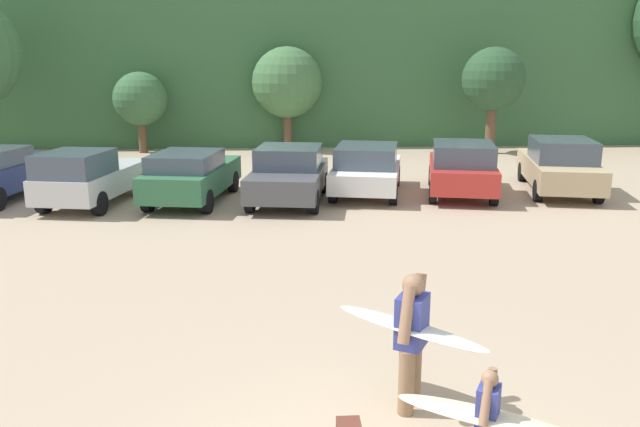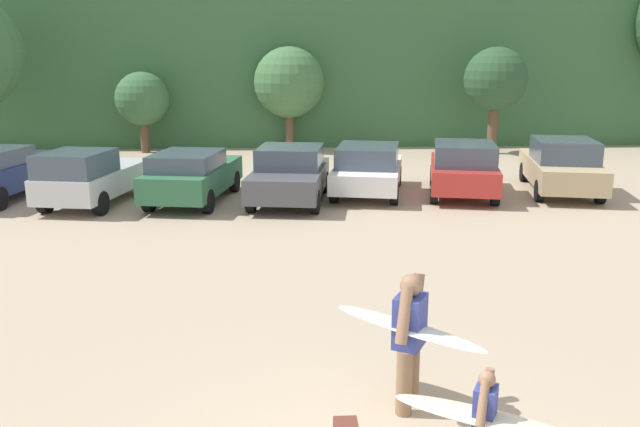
% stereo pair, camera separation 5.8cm
% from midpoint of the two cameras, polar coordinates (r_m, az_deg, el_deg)
% --- Properties ---
extents(hillside_ridge, '(108.00, 12.00, 7.55)m').
position_cam_midpoint_polar(hillside_ridge, '(34.94, -1.98, 13.39)').
color(hillside_ridge, '#38663D').
rests_on(hillside_ridge, ground_plane).
extents(tree_center_right, '(2.27, 2.27, 3.43)m').
position_cam_midpoint_polar(tree_center_right, '(28.50, -15.84, 9.79)').
color(tree_center_right, brown).
rests_on(tree_center_right, ground_plane).
extents(tree_far_right, '(3.07, 3.07, 4.49)m').
position_cam_midpoint_polar(tree_far_right, '(28.40, -3.01, 11.60)').
color(tree_far_right, brown).
rests_on(tree_far_right, ground_plane).
extents(tree_ridge_back, '(2.63, 2.63, 4.45)m').
position_cam_midpoint_polar(tree_ridge_back, '(28.11, 15.21, 11.46)').
color(tree_ridge_back, brown).
rests_on(tree_ridge_back, ground_plane).
extents(parked_car_silver, '(2.41, 4.29, 1.59)m').
position_cam_midpoint_polar(parked_car_silver, '(18.66, -20.04, 3.11)').
color(parked_car_silver, silver).
rests_on(parked_car_silver, ground_plane).
extents(parked_car_forest_green, '(2.49, 4.50, 1.47)m').
position_cam_midpoint_polar(parked_car_forest_green, '(18.30, -11.53, 3.40)').
color(parked_car_forest_green, '#2D6642').
rests_on(parked_car_forest_green, ground_plane).
extents(parked_car_dark_gray, '(2.48, 4.37, 1.56)m').
position_cam_midpoint_polar(parked_car_dark_gray, '(18.01, -2.89, 3.54)').
color(parked_car_dark_gray, '#4C4F54').
rests_on(parked_car_dark_gray, ground_plane).
extents(parked_car_white, '(2.69, 4.50, 1.48)m').
position_cam_midpoint_polar(parked_car_white, '(19.07, 4.12, 4.05)').
color(parked_car_white, white).
rests_on(parked_car_white, ground_plane).
extents(parked_car_red, '(2.68, 4.33, 1.59)m').
position_cam_midpoint_polar(parked_car_red, '(19.28, 12.50, 4.02)').
color(parked_car_red, '#B72D28').
rests_on(parked_car_red, ground_plane).
extents(parked_car_tan, '(2.81, 5.02, 1.64)m').
position_cam_midpoint_polar(parked_car_tan, '(20.63, 20.56, 4.07)').
color(parked_car_tan, tan).
rests_on(parked_car_tan, ground_plane).
extents(person_adult, '(0.48, 0.73, 1.64)m').
position_cam_midpoint_polar(person_adult, '(7.42, 7.96, -10.62)').
color(person_adult, '#8C6B4C').
rests_on(person_adult, ground_plane).
extents(person_child, '(0.32, 0.47, 1.08)m').
position_cam_midpoint_polar(person_child, '(6.66, 14.49, -17.06)').
color(person_child, teal).
rests_on(person_child, ground_plane).
extents(surfboard_white, '(1.81, 1.79, 0.17)m').
position_cam_midpoint_polar(surfboard_white, '(7.42, 7.80, -10.05)').
color(surfboard_white, white).
extents(surfboard_cream, '(1.84, 1.36, 0.16)m').
position_cam_midpoint_polar(surfboard_cream, '(6.69, 14.49, -17.20)').
color(surfboard_cream, beige).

